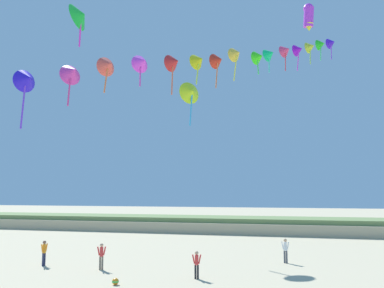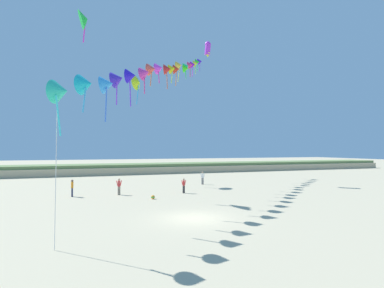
% 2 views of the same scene
% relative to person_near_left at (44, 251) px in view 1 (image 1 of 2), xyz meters
% --- Properties ---
extents(dune_ridge, '(120.00, 8.03, 1.81)m').
position_rel_person_near_left_xyz_m(dune_ridge, '(8.06, 26.42, -0.06)').
color(dune_ridge, tan).
rests_on(dune_ridge, ground).
extents(person_near_left, '(0.23, 0.58, 1.66)m').
position_rel_person_near_left_xyz_m(person_near_left, '(0.00, 0.00, 0.00)').
color(person_near_left, '#282D4C').
rests_on(person_near_left, ground).
extents(person_near_right, '(0.55, 0.21, 1.55)m').
position_rel_person_near_left_xyz_m(person_near_right, '(10.91, -1.41, -0.06)').
color(person_near_right, black).
rests_on(person_near_right, ground).
extents(person_mid_center, '(0.59, 0.23, 1.68)m').
position_rel_person_near_left_xyz_m(person_mid_center, '(15.65, 5.17, 0.01)').
color(person_mid_center, '#474C56').
rests_on(person_mid_center, ground).
extents(person_far_left, '(0.58, 0.24, 1.66)m').
position_rel_person_near_left_xyz_m(person_far_left, '(4.40, -0.35, 0.00)').
color(person_far_left, '#726656').
rests_on(person_far_left, ground).
extents(kite_banner_string, '(21.57, 36.09, 20.86)m').
position_rel_person_near_left_xyz_m(kite_banner_string, '(10.24, 1.12, 12.74)').
color(kite_banner_string, '#25C2A5').
extents(large_kite_low_lead, '(1.32, 2.14, 3.53)m').
position_rel_person_near_left_xyz_m(large_kite_low_lead, '(1.00, 1.94, 17.27)').
color(large_kite_low_lead, green).
extents(large_kite_mid_trail, '(1.20, 1.26, 2.35)m').
position_rel_person_near_left_xyz_m(large_kite_mid_trail, '(17.88, 8.70, 18.27)').
color(large_kite_mid_trail, '#BC37E1').
extents(large_kite_high_solo, '(2.01, 2.07, 4.02)m').
position_rel_person_near_left_xyz_m(large_kite_high_solo, '(7.79, 9.10, 12.65)').
color(large_kite_high_solo, '#BEE41E').
extents(beach_ball, '(0.36, 0.36, 0.36)m').
position_rel_person_near_left_xyz_m(beach_ball, '(7.08, -3.95, -0.78)').
color(beach_ball, orange).
rests_on(beach_ball, ground).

